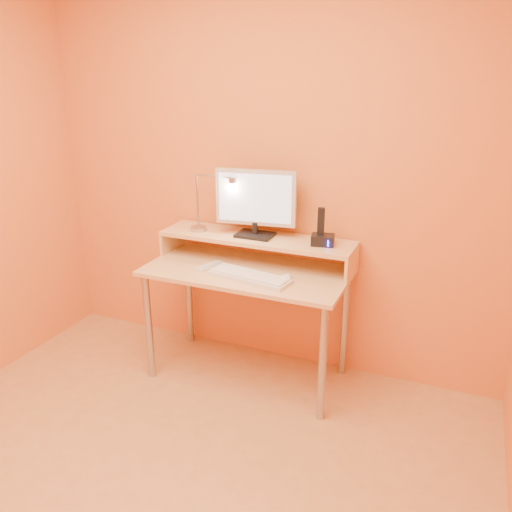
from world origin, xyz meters
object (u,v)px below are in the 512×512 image
at_px(lamp_base, 199,229).
at_px(phone_dock, 323,240).
at_px(keyboard, 250,277).
at_px(monitor_panel, 256,198).
at_px(mouse, 286,278).
at_px(remote_control, 210,266).

height_order(lamp_base, phone_dock, phone_dock).
height_order(phone_dock, keyboard, phone_dock).
bearing_deg(lamp_base, keyboard, -28.58).
distance_m(monitor_panel, mouse, 0.53).
bearing_deg(monitor_panel, remote_control, -140.13).
relative_size(phone_dock, keyboard, 0.27).
bearing_deg(phone_dock, keyboard, -151.30).
distance_m(mouse, remote_control, 0.49).
bearing_deg(keyboard, lamp_base, 161.14).
relative_size(phone_dock, mouse, 1.18).
bearing_deg(keyboard, monitor_panel, 115.92).
bearing_deg(phone_dock, remote_control, -172.07).
xyz_separation_m(phone_dock, remote_control, (-0.63, -0.21, -0.18)).
distance_m(phone_dock, keyboard, 0.47).
relative_size(lamp_base, keyboard, 0.21).
bearing_deg(remote_control, mouse, 14.87).
xyz_separation_m(monitor_panel, phone_dock, (0.42, -0.01, -0.21)).
relative_size(monitor_panel, remote_control, 2.68).
xyz_separation_m(lamp_base, mouse, (0.65, -0.20, -0.15)).
relative_size(monitor_panel, keyboard, 1.01).
distance_m(lamp_base, keyboard, 0.54).
height_order(monitor_panel, phone_dock, monitor_panel).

